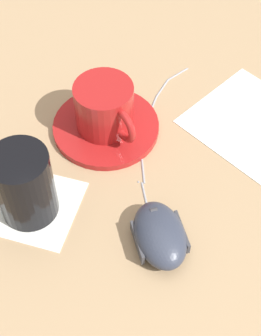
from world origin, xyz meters
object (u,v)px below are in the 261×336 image
(saucer, at_px, (106,127))
(computer_mouse, at_px, (160,235))
(coffee_cup, at_px, (105,107))
(drinking_glass, at_px, (24,185))

(saucer, xyz_separation_m, computer_mouse, (-0.15, -0.13, 0.01))
(saucer, relative_size, computer_mouse, 1.36)
(saucer, bearing_deg, computer_mouse, -139.25)
(coffee_cup, relative_size, drinking_glass, 1.02)
(drinking_glass, bearing_deg, computer_mouse, -86.88)
(saucer, relative_size, coffee_cup, 1.48)
(coffee_cup, relative_size, computer_mouse, 0.92)
(coffee_cup, distance_m, computer_mouse, 0.20)
(saucer, relative_size, drinking_glass, 1.50)
(drinking_glass, bearing_deg, saucer, -14.35)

